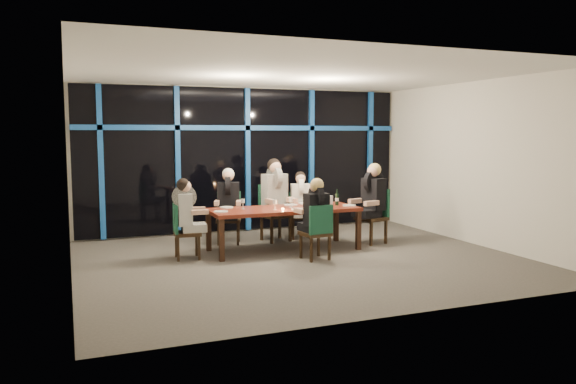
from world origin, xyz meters
The scene contains 29 objects.
room centered at (0.00, 0.00, 2.02)m, with size 7.04×7.00×3.02m.
window_wall centered at (0.01, 2.93, 1.55)m, with size 6.86×0.43×2.94m.
dining_table centered at (0.00, 0.80, 0.68)m, with size 2.60×1.00×0.75m.
chair_far_left centered at (-0.71, 1.82, 0.54)m, with size 0.57×0.57×0.96m.
chair_far_mid centered at (0.15, 1.74, 0.60)m, with size 0.57×0.57×1.07m.
chair_far_right centered at (0.74, 1.82, 0.50)m, with size 0.51×0.51×0.89m.
chair_end_left centered at (-1.79, 0.76, 0.50)m, with size 0.45×0.45×0.90m.
chair_end_right centered at (1.83, 0.80, 0.57)m, with size 0.58×0.58×1.02m.
chair_near_mid centered at (0.23, -0.13, 0.51)m, with size 0.47×0.47×0.91m.
diner_far_left centered at (-0.74, 1.74, 0.92)m, with size 0.58×0.65×0.93m.
diner_far_mid centered at (0.16, 1.65, 1.02)m, with size 0.58×0.71×1.05m.
diner_far_right centered at (0.72, 1.75, 0.85)m, with size 0.51×0.60×0.87m.
diner_end_left centered at (-1.71, 0.76, 0.86)m, with size 0.58×0.47×0.88m.
diner_end_right centered at (1.75, 0.78, 0.97)m, with size 0.69×0.58×0.99m.
diner_near_mid centered at (0.22, -0.05, 0.87)m, with size 0.48×0.59×0.89m.
plate_far_left centered at (-0.92, 1.21, 0.76)m, with size 0.24×0.24×0.01m, color white.
plate_far_mid centered at (0.25, 1.09, 0.76)m, with size 0.24×0.24×0.01m, color white.
plate_far_right centered at (0.57, 1.20, 0.76)m, with size 0.24×0.24×0.01m, color white.
plate_end_left centered at (-1.15, 0.71, 0.76)m, with size 0.24×0.24×0.01m, color white.
plate_end_right centered at (1.20, 0.64, 0.76)m, with size 0.24×0.24×0.01m, color white.
plate_near_mid centered at (0.15, 0.51, 0.76)m, with size 0.24×0.24×0.01m, color white.
wine_bottle centered at (1.03, 0.78, 0.86)m, with size 0.07×0.07×0.29m.
water_pitcher centered at (0.76, 0.56, 0.86)m, with size 0.13×0.12×0.21m.
tea_light centered at (-0.11, 0.56, 0.76)m, with size 0.04×0.04×0.03m, color #FF9D4C.
wine_glass_a centered at (-0.22, 0.65, 0.88)m, with size 0.07×0.07×0.17m.
wine_glass_b centered at (0.14, 0.83, 0.87)m, with size 0.06×0.06×0.16m.
wine_glass_c centered at (0.47, 0.83, 0.86)m, with size 0.06×0.06×0.16m.
wine_glass_d centered at (-0.70, 0.94, 0.88)m, with size 0.07×0.07×0.17m.
wine_glass_e centered at (0.92, 1.01, 0.87)m, with size 0.06×0.06×0.17m.
Camera 1 is at (-3.50, -8.26, 2.05)m, focal length 35.00 mm.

